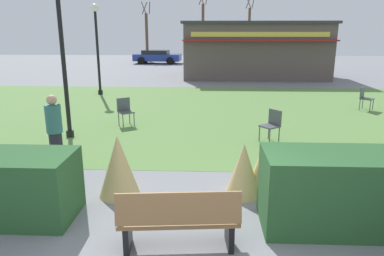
% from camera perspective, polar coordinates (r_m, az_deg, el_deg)
% --- Properties ---
extents(lawn_patch, '(36.00, 12.00, 0.01)m').
position_cam_1_polar(lawn_patch, '(13.85, 1.20, 2.56)').
color(lawn_patch, '#5B8442').
rests_on(lawn_patch, ground_plane).
extents(park_bench, '(1.74, 0.67, 0.95)m').
position_cam_1_polar(park_bench, '(5.24, -2.10, -14.13)').
color(park_bench, olive).
rests_on(park_bench, ground_plane).
extents(hedge_left, '(2.43, 1.10, 1.10)m').
position_cam_1_polar(hedge_left, '(6.83, -27.89, -8.09)').
color(hedge_left, '#28562B').
rests_on(hedge_left, ground_plane).
extents(hedge_right, '(2.77, 1.10, 1.22)m').
position_cam_1_polar(hedge_right, '(6.27, 23.77, -9.03)').
color(hedge_right, '#28562B').
rests_on(hedge_right, ground_plane).
extents(ornamental_grass_behind_left, '(0.69, 0.69, 1.02)m').
position_cam_1_polar(ornamental_grass_behind_left, '(6.90, 8.08, -6.48)').
color(ornamental_grass_behind_left, tan).
rests_on(ornamental_grass_behind_left, ground_plane).
extents(ornamental_grass_behind_right, '(0.73, 0.73, 1.04)m').
position_cam_1_polar(ornamental_grass_behind_right, '(7.08, 11.31, -6.02)').
color(ornamental_grass_behind_right, tan).
rests_on(ornamental_grass_behind_right, ground_plane).
extents(ornamental_grass_behind_center, '(0.77, 0.77, 1.18)m').
position_cam_1_polar(ornamental_grass_behind_center, '(6.93, -11.43, -5.86)').
color(ornamental_grass_behind_center, tan).
rests_on(ornamental_grass_behind_center, ground_plane).
extents(lamppost_mid, '(0.36, 0.36, 4.16)m').
position_cam_1_polar(lamppost_mid, '(10.81, -19.72, 12.13)').
color(lamppost_mid, black).
rests_on(lamppost_mid, ground_plane).
extents(lamppost_far, '(0.36, 0.36, 4.16)m').
position_cam_1_polar(lamppost_far, '(17.95, -14.69, 13.42)').
color(lamppost_far, black).
rests_on(lamppost_far, ground_plane).
extents(food_kiosk, '(9.19, 5.14, 3.51)m').
position_cam_1_polar(food_kiosk, '(24.38, 9.74, 12.03)').
color(food_kiosk, '#594C47').
rests_on(food_kiosk, ground_plane).
extents(cafe_chair_west, '(0.62, 0.62, 0.89)m').
position_cam_1_polar(cafe_chair_west, '(15.60, 25.47, 4.48)').
color(cafe_chair_west, '#4C5156').
rests_on(cafe_chair_west, ground_plane).
extents(cafe_chair_center, '(0.62, 0.62, 0.89)m').
position_cam_1_polar(cafe_chair_center, '(10.33, 12.44, 0.77)').
color(cafe_chair_center, '#4C5156').
rests_on(cafe_chair_center, ground_plane).
extents(cafe_chair_north, '(0.61, 0.61, 0.89)m').
position_cam_1_polar(cafe_chair_north, '(12.03, -10.48, 2.91)').
color(cafe_chair_north, '#4C5156').
rests_on(cafe_chair_north, ground_plane).
extents(person_strolling, '(0.34, 0.34, 1.69)m').
position_cam_1_polar(person_strolling, '(8.55, -20.70, -0.59)').
color(person_strolling, '#23232D').
rests_on(person_strolling, ground_plane).
extents(parked_car_west_slot, '(4.31, 2.27, 1.20)m').
position_cam_1_polar(parked_car_west_slot, '(33.81, -5.51, 11.12)').
color(parked_car_west_slot, navy).
rests_on(parked_car_west_slot, ground_plane).
extents(parked_car_center_slot, '(4.33, 2.32, 1.20)m').
position_cam_1_polar(parked_car_center_slot, '(33.50, 3.92, 11.12)').
color(parked_car_center_slot, silver).
rests_on(parked_car_center_slot, ground_plane).
extents(tree_left_bg, '(0.91, 0.96, 6.50)m').
position_cam_1_polar(tree_left_bg, '(37.70, 1.72, 15.01)').
color(tree_left_bg, brown).
rests_on(tree_left_bg, ground_plane).
extents(tree_right_bg, '(0.91, 0.96, 5.57)m').
position_cam_1_polar(tree_right_bg, '(36.99, -7.10, 14.19)').
color(tree_right_bg, brown).
rests_on(tree_right_bg, ground_plane).
extents(tree_center_bg, '(0.91, 0.96, 6.27)m').
position_cam_1_polar(tree_center_bg, '(41.12, 8.92, 14.71)').
color(tree_center_bg, brown).
rests_on(tree_center_bg, ground_plane).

